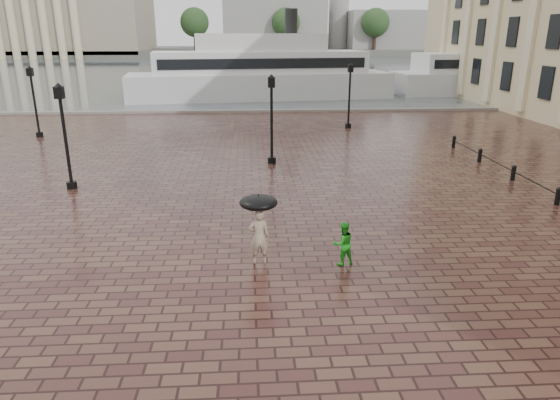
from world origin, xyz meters
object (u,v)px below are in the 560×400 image
Objects in this scene: adult_pedestrian at (259,237)px; ferry_near at (260,72)px; street_lamps at (190,110)px; child_pedestrian at (343,244)px; ferry_far at (504,71)px.

adult_pedestrian is 39.92m from ferry_near.
ferry_near is at bearing 79.21° from street_lamps.
ferry_near is (-1.37, 40.12, 2.01)m from child_pedestrian.
adult_pedestrian is 2.46m from child_pedestrian.
adult_pedestrian is 1.27× the size of child_pedestrian.
ferry_near is 27.69m from ferry_far.
ferry_far is at bearing -1.46° from ferry_near.
street_lamps is 42.07m from ferry_far.
street_lamps is 12.84× the size of adult_pedestrian.
ferry_far is (32.19, 27.09, 0.16)m from street_lamps.
street_lamps is 0.84× the size of ferry_far.
adult_pedestrian is at bearing -23.22° from child_pedestrian.
adult_pedestrian is at bearing -128.14° from ferry_far.
ferry_near is at bearing -178.52° from ferry_far.
street_lamps reaches higher than adult_pedestrian.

